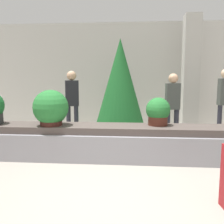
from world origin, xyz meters
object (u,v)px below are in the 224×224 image
Objects in this scene: traveler_0 at (173,102)px; decorated_tree at (120,86)px; potted_plant_2 at (158,112)px; pillar at (190,74)px; potted_plant_0 at (51,109)px; traveler_1 at (72,98)px.

decorated_tree reaches higher than traveler_0.
potted_plant_2 is 0.21× the size of decorated_tree.
potted_plant_0 is (-3.08, -2.71, -0.67)m from pillar.
decorated_tree is at bearing 117.54° from potted_plant_2.
traveler_1 is (-3.10, -1.01, -0.60)m from pillar.
pillar reaches higher than decorated_tree.
traveler_0 is 0.65× the size of decorated_tree.
pillar is 1.92× the size of traveler_1.
traveler_1 is 0.68× the size of decorated_tree.
traveler_0 is at bearing 70.12° from potted_plant_2.
decorated_tree reaches higher than traveler_1.
potted_plant_0 is at bearing -174.24° from potted_plant_2.
traveler_1 is at bearing -161.89° from pillar.
traveler_0 is (-0.66, -1.24, -0.66)m from pillar.
decorated_tree is (1.18, 1.69, 0.38)m from potted_plant_0.
pillar is 2.00× the size of traveler_0.
potted_plant_0 is 0.39× the size of traveler_1.
potted_plant_2 is 0.32× the size of traveler_0.
potted_plant_0 is at bearing -155.84° from traveler_0.
traveler_0 is at bearing -117.98° from pillar.
traveler_0 is (0.46, 1.27, 0.07)m from potted_plant_2.
potted_plant_0 reaches higher than potted_plant_2.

